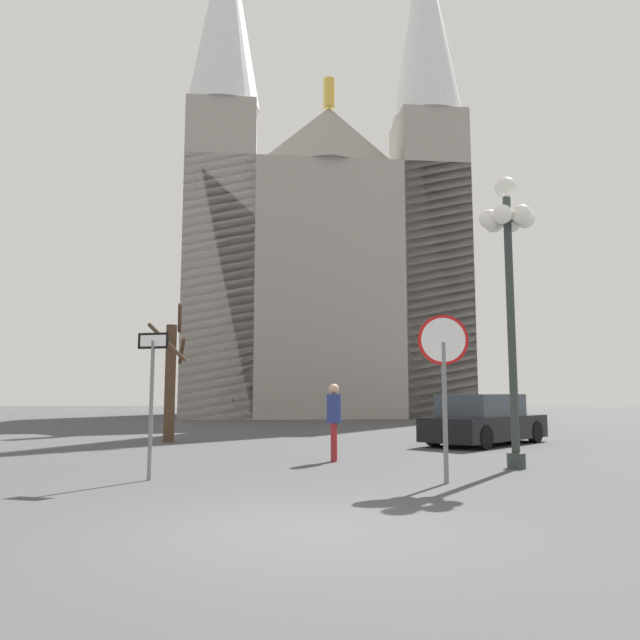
% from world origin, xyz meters
% --- Properties ---
extents(ground_plane, '(120.00, 120.00, 0.00)m').
position_xyz_m(ground_plane, '(0.00, 0.00, 0.00)').
color(ground_plane, '#424244').
extents(cathedral, '(18.07, 13.73, 32.42)m').
position_xyz_m(cathedral, '(-0.30, 31.81, 10.08)').
color(cathedral, gray).
rests_on(cathedral, ground).
extents(stop_sign, '(0.85, 0.08, 2.79)m').
position_xyz_m(stop_sign, '(2.23, 3.52, 1.98)').
color(stop_sign, slate).
rests_on(stop_sign, ground).
extents(one_way_arrow_sign, '(0.58, 0.17, 2.52)m').
position_xyz_m(one_way_arrow_sign, '(-2.77, 3.78, 1.58)').
color(one_way_arrow_sign, slate).
rests_on(one_way_arrow_sign, ground).
extents(street_lamp, '(1.14, 1.04, 5.93)m').
position_xyz_m(street_lamp, '(3.98, 5.54, 4.32)').
color(street_lamp, '#2D3833').
rests_on(street_lamp, ground).
extents(bare_tree, '(1.20, 1.13, 4.21)m').
position_xyz_m(bare_tree, '(-4.58, 11.70, 1.92)').
color(bare_tree, '#473323').
rests_on(bare_tree, ground).
extents(parked_car_near_black, '(4.30, 4.47, 1.44)m').
position_xyz_m(parked_car_near_black, '(4.73, 11.07, 0.67)').
color(parked_car_near_black, black).
rests_on(parked_car_near_black, ground).
extents(pedestrian_walking, '(0.32, 0.32, 1.67)m').
position_xyz_m(pedestrian_walking, '(0.39, 6.65, 1.01)').
color(pedestrian_walking, maroon).
rests_on(pedestrian_walking, ground).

